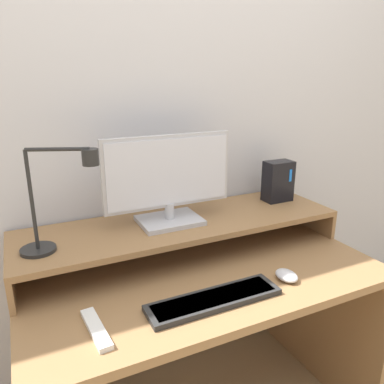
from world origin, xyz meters
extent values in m
cube|color=silver|center=(0.00, 0.73, 1.25)|extent=(6.00, 0.05, 2.50)
cube|color=olive|center=(0.00, 0.35, 0.69)|extent=(1.26, 0.70, 0.03)
cube|color=olive|center=(0.61, 0.35, 0.34)|extent=(0.03, 0.70, 0.68)
cube|color=olive|center=(-0.62, 0.51, 0.76)|extent=(0.02, 0.36, 0.10)
cube|color=olive|center=(0.62, 0.51, 0.76)|extent=(0.02, 0.36, 0.10)
cube|color=olive|center=(0.00, 0.51, 0.82)|extent=(1.26, 0.36, 0.02)
cube|color=#BCBCC1|center=(-0.05, 0.52, 0.84)|extent=(0.23, 0.18, 0.02)
cylinder|color=#BCBCC1|center=(-0.05, 0.52, 0.88)|extent=(0.04, 0.04, 0.06)
cube|color=#B7B7BC|center=(-0.05, 0.52, 1.04)|extent=(0.50, 0.02, 0.27)
cube|color=silver|center=(-0.05, 0.51, 1.04)|extent=(0.47, 0.01, 0.25)
cylinder|color=black|center=(-0.53, 0.47, 0.84)|extent=(0.11, 0.11, 0.01)
cylinder|color=black|center=(-0.53, 0.47, 1.01)|extent=(0.01, 0.01, 0.32)
cylinder|color=black|center=(-0.44, 0.44, 1.17)|extent=(0.18, 0.08, 0.01)
cylinder|color=black|center=(-0.35, 0.40, 1.14)|extent=(0.05, 0.05, 0.05)
cube|color=black|center=(0.49, 0.56, 0.92)|extent=(0.13, 0.08, 0.18)
cube|color=#1972F2|center=(0.52, 0.52, 0.96)|extent=(0.01, 0.00, 0.05)
cube|color=#282828|center=(-0.06, 0.14, 0.72)|extent=(0.43, 0.11, 0.02)
cube|color=black|center=(-0.06, 0.14, 0.72)|extent=(0.40, 0.09, 0.01)
ellipsoid|color=silver|center=(0.23, 0.15, 0.72)|extent=(0.07, 0.09, 0.03)
cube|color=white|center=(-0.42, 0.16, 0.72)|extent=(0.05, 0.19, 0.02)
camera|label=1|loc=(-0.55, -0.73, 1.38)|focal=35.00mm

